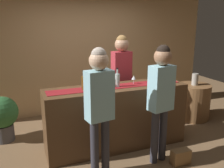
# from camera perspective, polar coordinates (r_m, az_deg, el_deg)

# --- Properties ---
(ground_plane) EXTENTS (10.00, 10.00, 0.00)m
(ground_plane) POSITION_cam_1_polar(r_m,az_deg,el_deg) (4.28, 0.96, -13.97)
(ground_plane) COLOR brown
(back_wall) EXTENTS (6.00, 0.12, 2.90)m
(back_wall) POSITION_cam_1_polar(r_m,az_deg,el_deg) (5.59, -6.48, 8.39)
(back_wall) COLOR tan
(back_wall) RESTS_ON ground
(bar_counter) EXTENTS (2.29, 0.60, 1.03)m
(bar_counter) POSITION_cam_1_polar(r_m,az_deg,el_deg) (4.06, 0.99, -7.61)
(bar_counter) COLOR #543821
(bar_counter) RESTS_ON ground
(counter_runner_cloth) EXTENTS (2.17, 0.28, 0.01)m
(counter_runner_cloth) POSITION_cam_1_polar(r_m,az_deg,el_deg) (3.89, 1.02, -0.57)
(counter_runner_cloth) COLOR maroon
(counter_runner_cloth) RESTS_ON bar_counter
(wine_bottle_green) EXTENTS (0.07, 0.07, 0.30)m
(wine_bottle_green) POSITION_cam_1_polar(r_m,az_deg,el_deg) (3.79, -2.54, 0.70)
(wine_bottle_green) COLOR #194723
(wine_bottle_green) RESTS_ON bar_counter
(wine_bottle_clear) EXTENTS (0.07, 0.07, 0.30)m
(wine_bottle_clear) POSITION_cam_1_polar(r_m,az_deg,el_deg) (3.85, 1.26, 0.94)
(wine_bottle_clear) COLOR #B2C6C1
(wine_bottle_clear) RESTS_ON bar_counter
(wine_bottle_amber) EXTENTS (0.07, 0.07, 0.30)m
(wine_bottle_amber) POSITION_cam_1_polar(r_m,az_deg,el_deg) (3.70, -6.50, 0.28)
(wine_bottle_amber) COLOR brown
(wine_bottle_amber) RESTS_ON bar_counter
(wine_glass_near_customer) EXTENTS (0.07, 0.07, 0.14)m
(wine_glass_near_customer) POSITION_cam_1_polar(r_m,az_deg,el_deg) (4.04, 5.05, 1.45)
(wine_glass_near_customer) COLOR silver
(wine_glass_near_customer) RESTS_ON bar_counter
(wine_glass_mid_counter) EXTENTS (0.07, 0.07, 0.14)m
(wine_glass_mid_counter) POSITION_cam_1_polar(r_m,az_deg,el_deg) (4.40, 13.14, 2.20)
(wine_glass_mid_counter) COLOR silver
(wine_glass_mid_counter) RESTS_ON bar_counter
(bartender) EXTENTS (0.35, 0.25, 1.79)m
(bartender) POSITION_cam_1_polar(r_m,az_deg,el_deg) (4.52, 2.21, 2.78)
(bartender) COLOR #26262B
(bartender) RESTS_ON ground
(customer_sipping) EXTENTS (0.37, 0.26, 1.73)m
(customer_sipping) POSITION_cam_1_polar(r_m,az_deg,el_deg) (3.51, 11.27, -1.78)
(customer_sipping) COLOR #33333D
(customer_sipping) RESTS_ON ground
(customer_browsing) EXTENTS (0.37, 0.25, 1.73)m
(customer_browsing) POSITION_cam_1_polar(r_m,az_deg,el_deg) (3.11, -2.93, -3.61)
(customer_browsing) COLOR #33333D
(customer_browsing) RESTS_ON ground
(round_side_table) EXTENTS (0.68, 0.68, 0.74)m
(round_side_table) POSITION_cam_1_polar(r_m,az_deg,el_deg) (5.51, 18.27, -3.87)
(round_side_table) COLOR brown
(round_side_table) RESTS_ON ground
(vase_on_side_table) EXTENTS (0.13, 0.13, 0.24)m
(vase_on_side_table) POSITION_cam_1_polar(r_m,az_deg,el_deg) (5.36, 18.64, 1.03)
(vase_on_side_table) COLOR #A8A399
(vase_on_side_table) RESTS_ON round_side_table
(potted_plant_tall) EXTENTS (0.54, 0.54, 0.79)m
(potted_plant_tall) POSITION_cam_1_polar(r_m,az_deg,el_deg) (4.64, -24.03, -6.73)
(potted_plant_tall) COLOR #4C4C51
(potted_plant_tall) RESTS_ON ground
(handbag) EXTENTS (0.28, 0.14, 0.22)m
(handbag) POSITION_cam_1_polar(r_m,az_deg,el_deg) (3.88, 15.57, -15.93)
(handbag) COLOR olive
(handbag) RESTS_ON ground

